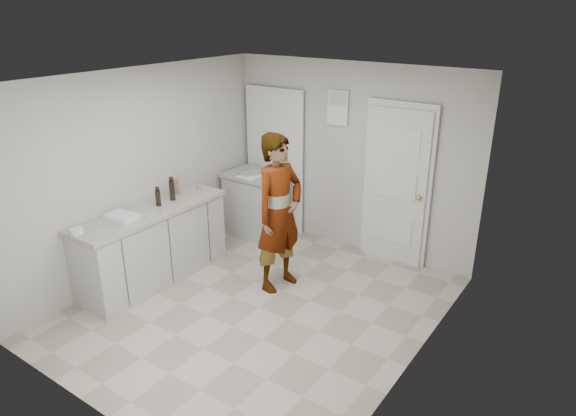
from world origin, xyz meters
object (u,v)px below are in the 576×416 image
Objects in this scene: oil_cruet_b at (172,189)px; baking_dish at (121,217)px; person at (279,213)px; egg_bowl at (77,231)px; spice_jar at (200,187)px; oil_cruet_a at (158,197)px; cake_mix_box at (178,186)px.

oil_cruet_b is 0.76m from baking_dish.
person reaches higher than egg_bowl.
egg_bowl is at bearing -94.13° from oil_cruet_b.
egg_bowl is at bearing 147.30° from person.
oil_cruet_a is (-0.01, -0.68, 0.07)m from spice_jar.
person is 23.40× the size of spice_jar.
spice_jar is at bearing 88.32° from oil_cruet_b.
baking_dish is (-0.03, -1.21, -0.01)m from spice_jar.
person reaches higher than spice_jar.
oil_cruet_b is (0.11, -0.20, 0.04)m from cake_mix_box.
spice_jar is at bearing 71.12° from cake_mix_box.
oil_cruet_a is (-1.32, -0.62, 0.11)m from person.
baking_dish is (-1.34, -1.14, 0.02)m from person.
person is at bearing 13.78° from cake_mix_box.
cake_mix_box reaches higher than egg_bowl.
egg_bowl is (-0.10, -1.71, -0.01)m from spice_jar.
spice_jar is 0.69m from oil_cruet_a.
person reaches higher than cake_mix_box.
oil_cruet_a is 0.23m from oil_cruet_b.
person is 9.30× the size of cake_mix_box.
spice_jar reaches higher than egg_bowl.
egg_bowl is (-0.10, -1.03, -0.09)m from oil_cruet_a.
egg_bowl is (0.01, -1.46, -0.07)m from cake_mix_box.
oil_cruet_a is at bearing -90.60° from spice_jar.
oil_cruet_b is (-0.01, 0.23, 0.03)m from oil_cruet_a.
baking_dish is (-0.02, -0.52, -0.09)m from oil_cruet_a.
oil_cruet_a is at bearing 123.07° from person.
oil_cruet_b reaches higher than oil_cruet_a.
oil_cruet_b reaches higher than spice_jar.
oil_cruet_a reaches higher than baking_dish.
person is at bearing -2.84° from spice_jar.
spice_jar is 0.46m from oil_cruet_b.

